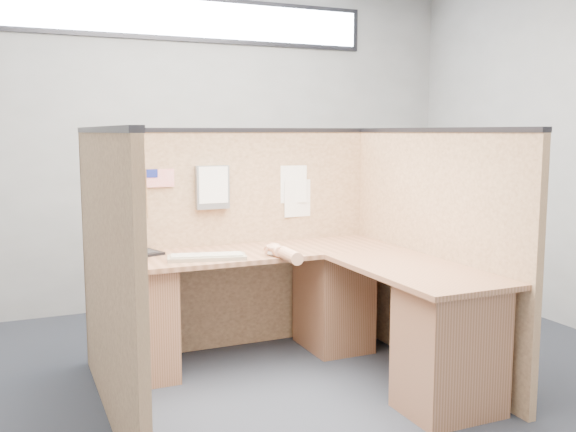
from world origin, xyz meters
name	(u,v)px	position (x,y,z in m)	size (l,w,h in m)	color
floor	(295,396)	(0.00, 0.00, 0.00)	(5.00, 5.00, 0.00)	#20242E
wall_back	(188,144)	(0.00, 2.25, 1.40)	(5.00, 5.00, 0.00)	gray
clerestory_window	(186,18)	(0.00, 2.23, 2.45)	(3.30, 0.04, 0.38)	#232328
cubicle_partitions	(267,252)	(0.00, 0.43, 0.77)	(2.06, 1.83, 1.53)	brown
l_desk	(303,313)	(0.18, 0.29, 0.39)	(1.95, 1.75, 0.73)	brown
laptop	(134,245)	(-0.73, 0.89, 0.78)	(0.35, 0.37, 0.22)	black
keyboard	(207,257)	(-0.35, 0.53, 0.75)	(0.50, 0.27, 0.03)	gray
mouse	(274,252)	(0.07, 0.48, 0.75)	(0.12, 0.07, 0.05)	silver
hand_forearm	(285,253)	(0.08, 0.33, 0.77)	(0.12, 0.41, 0.09)	tan
blue_poster	(105,169)	(-0.88, 0.97, 1.27)	(0.17, 0.00, 0.23)	#214D98
american_flag	(157,180)	(-0.55, 0.96, 1.19)	(0.18, 0.01, 0.32)	olive
file_holder	(213,187)	(-0.18, 0.94, 1.13)	(0.23, 0.05, 0.29)	slate
paper_left	(298,198)	(0.46, 0.97, 1.03)	(0.21, 0.00, 0.27)	white
paper_right	(293,184)	(0.42, 0.97, 1.13)	(0.21, 0.00, 0.27)	white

